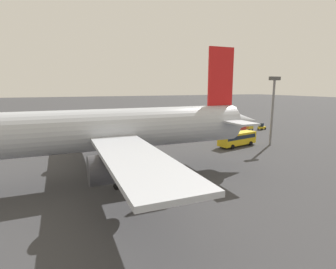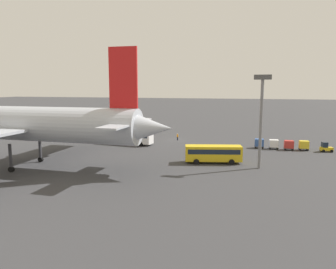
% 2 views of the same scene
% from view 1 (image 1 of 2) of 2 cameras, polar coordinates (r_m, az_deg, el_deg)
% --- Properties ---
extents(ground_plane, '(600.00, 600.00, 0.00)m').
position_cam_1_polar(ground_plane, '(76.25, -3.80, 0.26)').
color(ground_plane, '#38383A').
extents(airplane, '(55.34, 47.40, 19.58)m').
position_cam_1_polar(airplane, '(37.40, -15.12, 0.74)').
color(airplane, '#B2B7C1').
rests_on(airplane, ground).
extents(shuttle_bus_near, '(11.31, 4.04, 3.33)m').
position_cam_1_polar(shuttle_bus_near, '(64.74, -8.46, 0.13)').
color(shuttle_bus_near, white).
rests_on(shuttle_bus_near, ground).
extents(shuttle_bus_far, '(10.40, 4.97, 3.14)m').
position_cam_1_polar(shuttle_bus_far, '(61.48, 14.83, -0.75)').
color(shuttle_bus_far, gold).
rests_on(shuttle_bus_far, ground).
extents(baggage_tug, '(2.60, 2.02, 2.10)m').
position_cam_1_polar(baggage_tug, '(87.66, 19.69, 1.62)').
color(baggage_tug, gold).
rests_on(baggage_tug, ground).
extents(worker_person, '(0.38, 0.38, 1.74)m').
position_cam_1_polar(worker_person, '(75.92, -3.12, 0.89)').
color(worker_person, '#1E1E2D').
rests_on(worker_person, ground).
extents(cargo_cart_yellow, '(2.08, 1.79, 2.06)m').
position_cam_1_polar(cargo_cart_yellow, '(85.36, 17.28, 1.71)').
color(cargo_cart_yellow, '#38383D').
rests_on(cargo_cart_yellow, ground).
extents(cargo_cart_red, '(2.08, 1.79, 2.06)m').
position_cam_1_polar(cargo_cart_red, '(83.04, 15.85, 1.55)').
color(cargo_cart_red, '#38383D').
rests_on(cargo_cart_red, ground).
extents(cargo_cart_white, '(2.08, 1.79, 2.06)m').
position_cam_1_polar(cargo_cart_white, '(81.43, 13.99, 1.47)').
color(cargo_cart_white, '#38383D').
rests_on(cargo_cart_white, ground).
extents(cargo_cart_blue, '(2.08, 1.79, 2.06)m').
position_cam_1_polar(cargo_cart_blue, '(79.95, 12.04, 1.39)').
color(cargo_cart_blue, '#38383D').
rests_on(cargo_cart_blue, ground).
extents(light_pole, '(2.80, 0.70, 15.58)m').
position_cam_1_polar(light_pole, '(64.34, 21.89, 6.37)').
color(light_pole, slate).
rests_on(light_pole, ground).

